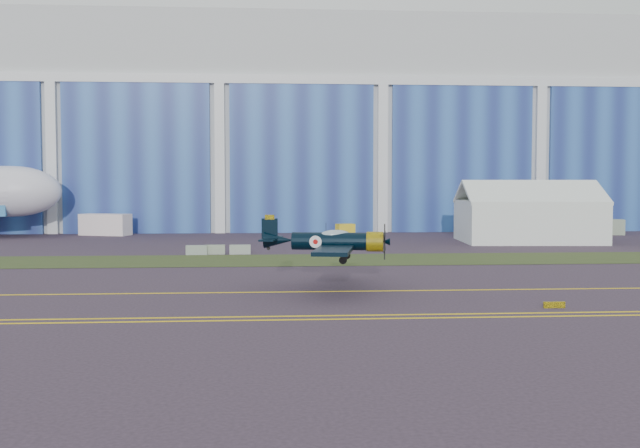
{
  "coord_description": "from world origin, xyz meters",
  "views": [
    {
      "loc": [
        6.12,
        -51.91,
        7.02
      ],
      "look_at": [
        10.27,
        5.23,
        3.71
      ],
      "focal_mm": 42.0,
      "sensor_mm": 36.0,
      "label": 1
    }
  ],
  "objects": [
    {
      "name": "warbird",
      "position": [
        10.27,
        -3.77,
        3.11
      ],
      "size": [
        11.31,
        12.85,
        3.35
      ],
      "rotation": [
        0.0,
        0.0,
        -0.19
      ],
      "color": "black",
      "rests_on": "ground"
    },
    {
      "name": "edge_line_near",
      "position": [
        0.0,
        -14.5,
        0.01
      ],
      "size": [
        80.0,
        0.2,
        0.02
      ],
      "primitive_type": "cube",
      "color": "yellow",
      "rests_on": "ground"
    },
    {
      "name": "edge_line_far",
      "position": [
        0.0,
        -13.5,
        0.01
      ],
      "size": [
        80.0,
        0.2,
        0.02
      ],
      "primitive_type": "cube",
      "color": "yellow",
      "rests_on": "ground"
    },
    {
      "name": "tug",
      "position": [
        16.59,
        46.23,
        0.67
      ],
      "size": [
        2.64,
        2.08,
        1.34
      ],
      "primitive_type": "cube",
      "rotation": [
        0.0,
        0.0,
        0.31
      ],
      "color": "yellow",
      "rests_on": "ground"
    },
    {
      "name": "barrier_b",
      "position": [
        1.2,
        19.87,
        0.45
      ],
      "size": [
        2.01,
        0.63,
        0.9
      ],
      "primitive_type": "cube",
      "rotation": [
        0.0,
        0.0,
        0.01
      ],
      "color": "gray",
      "rests_on": "ground"
    },
    {
      "name": "barrier_a",
      "position": [
        -0.47,
        19.5,
        0.45
      ],
      "size": [
        2.02,
        0.69,
        0.9
      ],
      "primitive_type": "cube",
      "rotation": [
        0.0,
        0.0,
        0.04
      ],
      "color": "gray",
      "rests_on": "ground"
    },
    {
      "name": "barrier_c",
      "position": [
        3.63,
        19.74,
        0.45
      ],
      "size": [
        2.03,
        0.72,
        0.9
      ],
      "primitive_type": "cube",
      "rotation": [
        0.0,
        0.0,
        0.06
      ],
      "color": "#959E93",
      "rests_on": "ground"
    },
    {
      "name": "taxiway_centreline",
      "position": [
        0.0,
        -5.0,
        0.01
      ],
      "size": [
        200.0,
        0.2,
        0.02
      ],
      "primitive_type": "cube",
      "color": "yellow",
      "rests_on": "ground"
    },
    {
      "name": "shipping_container",
      "position": [
        -14.58,
        46.2,
        1.38
      ],
      "size": [
        6.84,
        4.46,
        2.75
      ],
      "primitive_type": "cube",
      "rotation": [
        0.0,
        0.0,
        -0.33
      ],
      "color": "white",
      "rests_on": "ground"
    },
    {
      "name": "gse_box",
      "position": [
        50.98,
        42.4,
        1.0
      ],
      "size": [
        3.69,
        2.59,
        2.0
      ],
      "primitive_type": "cube",
      "rotation": [
        0.0,
        0.0,
        -0.26
      ],
      "color": "gray",
      "rests_on": "ground"
    },
    {
      "name": "guard_board_right",
      "position": [
        22.0,
        -12.0,
        0.17
      ],
      "size": [
        1.2,
        0.15,
        0.35
      ],
      "primitive_type": "cube",
      "color": "yellow",
      "rests_on": "ground"
    },
    {
      "name": "grass_median",
      "position": [
        0.0,
        14.0,
        0.02
      ],
      "size": [
        260.0,
        10.0,
        0.02
      ],
      "primitive_type": "cube",
      "color": "#475128",
      "rests_on": "ground"
    },
    {
      "name": "tent",
      "position": [
        36.23,
        31.93,
        3.58
      ],
      "size": [
        16.14,
        12.33,
        7.15
      ],
      "rotation": [
        0.0,
        0.0,
        -0.07
      ],
      "color": "white",
      "rests_on": "ground"
    },
    {
      "name": "hangar",
      "position": [
        0.0,
        71.79,
        14.96
      ],
      "size": [
        220.0,
        45.7,
        30.0
      ],
      "color": "silver",
      "rests_on": "ground"
    },
    {
      "name": "ground",
      "position": [
        0.0,
        0.0,
        0.0
      ],
      "size": [
        260.0,
        260.0,
        0.0
      ],
      "primitive_type": "plane",
      "color": "#3A2C3A",
      "rests_on": "ground"
    }
  ]
}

